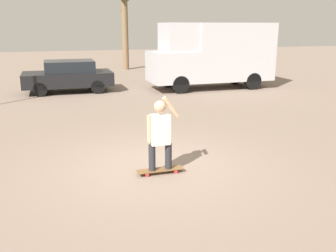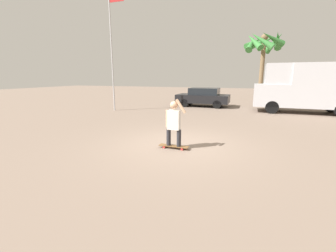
# 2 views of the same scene
# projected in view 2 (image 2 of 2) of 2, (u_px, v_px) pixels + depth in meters

# --- Properties ---
(ground_plane) EXTENTS (80.00, 80.00, 0.00)m
(ground_plane) POSITION_uv_depth(u_px,v_px,m) (179.00, 145.00, 7.67)
(ground_plane) COLOR gray
(skateboard) EXTENTS (0.97, 0.24, 0.09)m
(skateboard) POSITION_uv_depth(u_px,v_px,m) (174.00, 146.00, 7.25)
(skateboard) COLOR brown
(skateboard) RESTS_ON ground_plane
(person_skateboarder) EXTENTS (0.67, 0.24, 1.52)m
(person_skateboarder) POSITION_uv_depth(u_px,v_px,m) (174.00, 121.00, 7.08)
(person_skateboarder) COLOR #28282D
(person_skateboarder) RESTS_ON skateboard
(camper_van) EXTENTS (5.89, 2.10, 3.08)m
(camper_van) POSITION_uv_depth(u_px,v_px,m) (307.00, 87.00, 13.95)
(camper_van) COLOR black
(camper_van) RESTS_ON ground_plane
(parked_car_black) EXTENTS (3.95, 1.95, 1.42)m
(parked_car_black) POSITION_uv_depth(u_px,v_px,m) (203.00, 97.00, 17.33)
(parked_car_black) COLOR black
(parked_car_black) RESTS_ON ground_plane
(palm_tree_near_van) EXTENTS (3.95, 3.96, 6.64)m
(palm_tree_near_van) POSITION_uv_depth(u_px,v_px,m) (263.00, 44.00, 22.41)
(palm_tree_near_van) COLOR brown
(palm_tree_near_van) RESTS_ON ground_plane
(flagpole) EXTENTS (1.10, 0.12, 7.66)m
(flagpole) POSITION_uv_depth(u_px,v_px,m) (112.00, 43.00, 14.47)
(flagpole) COLOR #B7B7BC
(flagpole) RESTS_ON ground_plane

